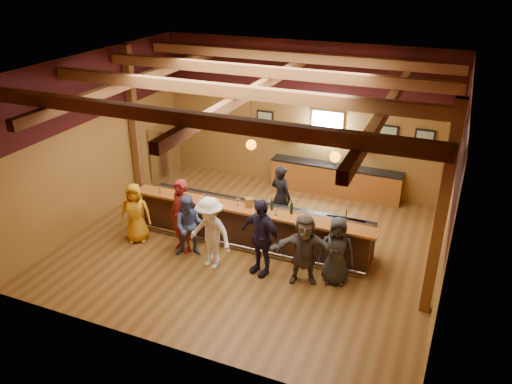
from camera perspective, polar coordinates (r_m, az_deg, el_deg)
room at (r=11.54m, az=-0.46°, el=7.89°), size 9.04×9.00×4.52m
bar_counter at (r=12.68m, az=-0.19°, el=-3.66°), size 6.30×1.07×1.11m
back_bar_cabinet at (r=15.44m, az=9.00°, el=1.39°), size 4.00×0.52×0.95m
window at (r=15.18m, az=8.14°, el=7.39°), size 0.95×0.09×0.95m
framed_pictures at (r=14.98m, az=11.36°, el=7.10°), size 5.35×0.05×0.45m
wine_shelves at (r=15.25m, az=7.98°, el=5.79°), size 3.00×0.18×0.30m
pendant_lights at (r=11.65m, az=-0.57°, el=5.45°), size 4.24×0.24×1.37m
stainless_fridge at (r=16.26m, az=-10.34°, el=4.17°), size 0.70×0.70×1.80m
customer_orange at (r=12.99m, az=-13.63°, el=-2.34°), size 0.92×0.79×1.59m
customer_redvest at (r=12.28m, az=-8.51°, el=-2.75°), size 0.80×0.64×1.89m
customer_denim at (r=12.12m, az=-7.55°, el=-3.89°), size 0.94×0.85×1.59m
customer_white at (r=11.58m, az=-5.25°, el=-4.69°), size 1.28×0.91×1.80m
customer_navy at (r=11.30m, az=0.53°, el=-5.15°), size 1.20×0.81×1.89m
customer_brown at (r=11.10m, az=5.52°, el=-6.54°), size 1.63×0.94×1.67m
customer_dark at (r=11.20m, az=9.17°, el=-6.64°), size 0.88×0.67×1.61m
bartender at (r=13.31m, az=2.85°, el=-0.50°), size 0.75×0.62×1.75m
ice_bucket at (r=12.19m, az=-0.78°, el=-1.19°), size 0.21×0.21×0.23m
bottle_a at (r=12.04m, az=1.81°, el=-1.54°), size 0.07×0.07×0.31m
bottle_b at (r=11.89m, az=4.06°, el=-1.88°), size 0.08×0.08×0.36m
glass_a at (r=13.17m, az=-10.95°, el=0.46°), size 0.08×0.08×0.17m
glass_b at (r=12.91m, az=-8.82°, el=0.17°), size 0.08×0.08×0.19m
glass_c at (r=12.61m, az=-6.04°, el=-0.38°), size 0.07×0.07×0.17m
glass_d at (r=12.36m, az=-4.86°, el=-0.88°), size 0.07×0.07×0.17m
glass_e at (r=12.27m, az=-2.10°, el=-0.93°), size 0.08×0.08×0.19m
glass_f at (r=11.80m, az=2.29°, el=-2.11°), size 0.08×0.08×0.18m
glass_g at (r=11.68m, az=4.87°, el=-2.42°), size 0.09×0.09×0.20m
glass_h at (r=11.50m, az=9.34°, el=-3.20°), size 0.08×0.08×0.19m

